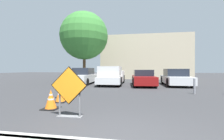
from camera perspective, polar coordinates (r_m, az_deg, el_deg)
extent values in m
plane|color=#333335|center=(12.62, 7.81, -6.03)|extent=(96.00, 96.00, 0.00)
cube|color=black|center=(4.54, -16.07, -5.63)|extent=(1.11, 0.02, 1.11)
cube|color=orange|center=(4.53, -16.16, -5.65)|extent=(1.05, 0.02, 1.05)
cube|color=slate|center=(4.77, -15.81, -16.63)|extent=(0.75, 0.20, 0.02)
cube|color=slate|center=(4.79, -19.29, -10.94)|extent=(0.04, 0.04, 0.93)
cube|color=slate|center=(4.53, -12.15, -11.59)|extent=(0.04, 0.04, 0.93)
cube|color=black|center=(5.85, -22.26, -13.38)|extent=(0.53, 0.53, 0.03)
cone|color=orange|center=(5.78, -22.27, -10.12)|extent=(0.39, 0.39, 0.65)
cylinder|color=white|center=(5.76, -22.27, -8.72)|extent=(0.12, 0.12, 0.06)
cylinder|color=white|center=(5.78, -22.27, -10.24)|extent=(0.22, 0.22, 0.06)
cube|color=black|center=(6.91, -19.09, -11.24)|extent=(0.54, 0.54, 0.03)
cone|color=orange|center=(6.86, -19.09, -8.57)|extent=(0.40, 0.40, 0.62)
cylinder|color=white|center=(6.84, -19.09, -7.43)|extent=(0.12, 0.12, 0.06)
cylinder|color=white|center=(6.86, -19.09, -8.67)|extent=(0.22, 0.22, 0.06)
cube|color=black|center=(7.95, -18.31, -9.72)|extent=(0.54, 0.54, 0.03)
cone|color=orange|center=(7.89, -18.31, -7.26)|extent=(0.40, 0.40, 0.66)
cylinder|color=white|center=(7.88, -18.31, -6.22)|extent=(0.12, 0.12, 0.06)
cylinder|color=white|center=(7.90, -18.31, -7.36)|extent=(0.22, 0.22, 0.06)
cube|color=white|center=(14.41, -10.84, -3.12)|extent=(1.77, 4.47, 0.71)
cube|color=#1E232D|center=(14.49, -10.70, -0.46)|extent=(1.53, 2.06, 0.62)
cylinder|color=black|center=(12.87, -9.57, -4.49)|extent=(0.21, 0.64, 0.63)
cylinder|color=black|center=(13.44, -15.97, -4.30)|extent=(0.21, 0.64, 0.63)
cylinder|color=black|center=(15.51, -6.40, -3.67)|extent=(0.21, 0.64, 0.63)
cylinder|color=black|center=(15.98, -11.86, -3.55)|extent=(0.21, 0.64, 0.63)
cube|color=silver|center=(13.77, 0.11, -3.41)|extent=(1.95, 5.21, 0.55)
cube|color=silver|center=(12.59, -0.70, -0.58)|extent=(1.77, 2.09, 0.85)
cube|color=silver|center=(15.96, 1.33, -1.10)|extent=(1.81, 0.11, 0.45)
cube|color=silver|center=(14.67, 4.23, -1.23)|extent=(0.12, 2.50, 0.45)
cube|color=silver|center=(14.93, -2.71, -1.20)|extent=(0.12, 2.50, 0.45)
cylinder|color=black|center=(12.12, 3.10, -4.36)|extent=(0.25, 0.82, 0.81)
cylinder|color=black|center=(12.42, -5.01, -4.25)|extent=(0.25, 0.82, 0.81)
cylinder|color=black|center=(15.22, 4.28, -3.40)|extent=(0.25, 0.82, 0.81)
cylinder|color=black|center=(15.46, -2.23, -3.34)|extent=(0.25, 0.82, 0.81)
cube|color=maroon|center=(12.90, 11.81, -3.61)|extent=(1.96, 4.18, 0.64)
cube|color=#1E232D|center=(12.97, 11.77, -1.05)|extent=(1.62, 1.96, 0.51)
cylinder|color=black|center=(11.77, 16.30, -4.78)|extent=(0.24, 0.71, 0.70)
cylinder|color=black|center=(11.59, 8.55, -4.85)|extent=(0.24, 0.71, 0.70)
cylinder|color=black|center=(14.26, 14.46, -3.88)|extent=(0.24, 0.71, 0.70)
cylinder|color=black|center=(14.11, 8.08, -3.92)|extent=(0.24, 0.71, 0.70)
cube|color=silver|center=(13.98, 23.08, -3.38)|extent=(1.90, 4.30, 0.61)
cube|color=#1E232D|center=(14.05, 22.98, -0.86)|extent=(1.67, 1.98, 0.62)
cylinder|color=black|center=(12.96, 28.26, -4.32)|extent=(0.20, 0.71, 0.71)
cylinder|color=black|center=(12.50, 20.65, -4.47)|extent=(0.20, 0.71, 0.71)
cylinder|color=black|center=(15.49, 25.04, -3.55)|extent=(0.20, 0.71, 0.71)
cylinder|color=black|center=(15.11, 18.65, -3.63)|extent=(0.20, 0.71, 0.71)
cylinder|color=gray|center=(9.60, 28.89, -5.53)|extent=(0.11, 0.11, 0.85)
sphere|color=gray|center=(9.56, 28.89, -2.98)|extent=(0.12, 0.12, 0.12)
cube|color=beige|center=(23.52, 12.20, 4.58)|extent=(12.65, 5.00, 6.28)
cylinder|color=#513823|center=(17.29, -10.52, 0.93)|extent=(0.32, 0.32, 3.16)
sphere|color=#387A33|center=(17.69, -10.53, 12.66)|extent=(5.38, 5.38, 5.38)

